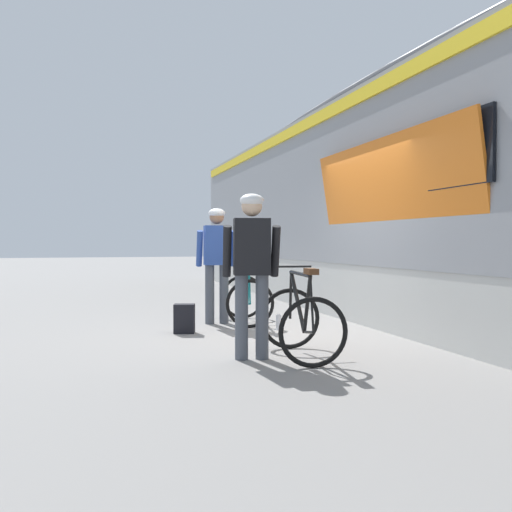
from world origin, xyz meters
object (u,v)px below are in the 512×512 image
at_px(train_car, 432,198).
at_px(water_bottle_near_the_bikes, 279,322).
at_px(cyclist_far_in_blue, 217,255).
at_px(backpack_on_platform, 184,319).
at_px(bicycle_near_black, 301,321).
at_px(cyclist_near_in_dark, 252,260).
at_px(bicycle_far_teal, 246,297).

bearing_deg(train_car, water_bottle_near_the_bikes, -171.59).
height_order(cyclist_far_in_blue, backpack_on_platform, cyclist_far_in_blue).
xyz_separation_m(cyclist_far_in_blue, bicycle_near_black, (0.29, -2.75, -0.65)).
bearing_deg(cyclist_near_in_dark, backpack_on_platform, 101.71).
xyz_separation_m(bicycle_near_black, backpack_on_platform, (-0.92, 2.00, -0.20)).
xyz_separation_m(bicycle_near_black, bicycle_far_teal, (0.16, 2.66, 0.00)).
bearing_deg(water_bottle_near_the_bikes, cyclist_far_in_blue, 130.30).
distance_m(train_car, water_bottle_near_the_bikes, 3.39).
bearing_deg(bicycle_near_black, train_car, 35.88).
bearing_deg(backpack_on_platform, train_car, 20.55).
bearing_deg(cyclist_near_in_dark, bicycle_far_teal, 75.16).
xyz_separation_m(cyclist_near_in_dark, bicycle_near_black, (0.53, -0.09, -0.65)).
height_order(cyclist_near_in_dark, cyclist_far_in_blue, same).
distance_m(cyclist_far_in_blue, water_bottle_near_the_bikes, 1.45).
bearing_deg(cyclist_far_in_blue, water_bottle_near_the_bikes, -49.70).
height_order(train_car, bicycle_far_teal, train_car).
relative_size(train_car, bicycle_far_teal, 16.92).
distance_m(cyclist_near_in_dark, water_bottle_near_the_bikes, 2.26).
bearing_deg(bicycle_near_black, bicycle_far_teal, 86.66).
relative_size(train_car, bicycle_near_black, 17.25).
height_order(cyclist_near_in_dark, water_bottle_near_the_bikes, cyclist_near_in_dark).
distance_m(train_car, bicycle_far_teal, 3.46).
xyz_separation_m(cyclist_near_in_dark, cyclist_far_in_blue, (0.24, 2.66, 0.00)).
distance_m(cyclist_far_in_blue, bicycle_far_teal, 0.79).
bearing_deg(cyclist_far_in_blue, train_car, -6.83).
xyz_separation_m(cyclist_near_in_dark, bicycle_far_teal, (0.68, 2.57, -0.65)).
xyz_separation_m(cyclist_near_in_dark, water_bottle_near_the_bikes, (0.94, 1.83, -0.95)).
xyz_separation_m(train_car, water_bottle_near_the_bikes, (-2.80, -0.41, -1.86)).
height_order(train_car, bicycle_near_black, train_car).
relative_size(cyclist_far_in_blue, backpack_on_platform, 4.40).
height_order(cyclist_far_in_blue, bicycle_far_teal, cyclist_far_in_blue).
bearing_deg(cyclist_far_in_blue, bicycle_far_teal, -11.00).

